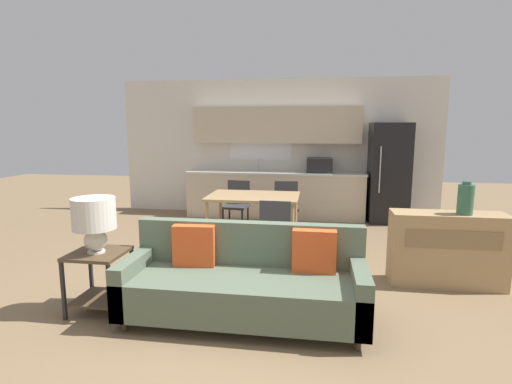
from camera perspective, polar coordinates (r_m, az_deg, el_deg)
The scene contains 13 objects.
ground_plane at distance 3.95m, azimuth -4.27°, elevation -17.32°, with size 20.00×20.00×0.00m, color #7F6647.
wall_back at distance 8.12m, azimuth 3.00°, elevation 6.38°, with size 6.40×0.07×2.70m.
kitchen_counter at distance 7.86m, azimuth 2.88°, elevation 2.56°, with size 3.46×0.65×2.15m.
refrigerator at distance 7.82m, azimuth 18.41°, elevation 2.62°, with size 0.70×0.74×1.84m.
dining_table at distance 5.97m, azimuth -0.37°, elevation -1.10°, with size 1.34×0.92×0.76m.
couch at distance 3.79m, azimuth -1.61°, elevation -12.83°, with size 2.20×0.80×0.86m.
side_table at distance 4.19m, azimuth -21.52°, elevation -10.49°, with size 0.50×0.50×0.59m.
table_lamp at distance 4.03m, azimuth -22.11°, elevation -3.49°, with size 0.40×0.40×0.53m.
credenza at distance 4.99m, azimuth 25.58°, elevation -7.38°, with size 1.22×0.39×0.83m.
vase at distance 4.87m, azimuth 27.76°, elevation -0.90°, with size 0.16×0.16×0.36m.
dining_chair_far_right at distance 6.78m, azimuth 4.31°, elevation -1.70°, with size 0.45×0.45×0.85m.
dining_chair_far_left at distance 6.87m, azimuth -2.76°, elevation -1.53°, with size 0.46×0.46×0.85m.
dining_chair_near_right at distance 5.21m, azimuth 2.93°, elevation -5.06°, with size 0.44×0.44×0.85m.
Camera 1 is at (0.82, -3.44, 1.78)m, focal length 28.00 mm.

